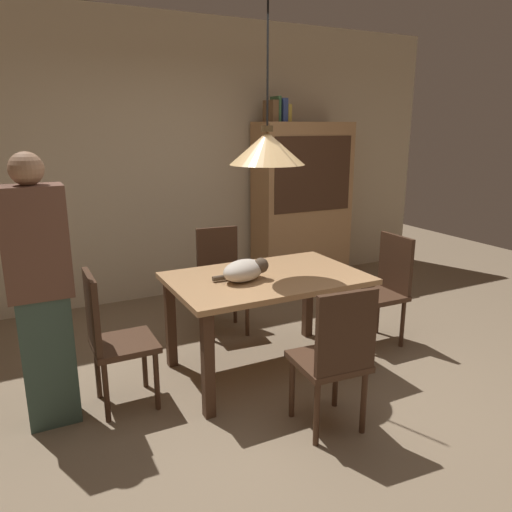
{
  "coord_description": "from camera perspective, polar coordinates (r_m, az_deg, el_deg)",
  "views": [
    {
      "loc": [
        -1.63,
        -2.43,
        1.81
      ],
      "look_at": [
        -0.01,
        0.78,
        0.85
      ],
      "focal_mm": 34.36,
      "sensor_mm": 36.0,
      "label": 1
    }
  ],
  "objects": [
    {
      "name": "chair_far_back",
      "position": [
        4.4,
        -4.1,
        -2.24
      ],
      "size": [
        0.43,
        0.43,
        0.93
      ],
      "color": "#472D1E",
      "rests_on": "ground"
    },
    {
      "name": "pendant_lamp",
      "position": [
        3.41,
        1.31,
        12.48
      ],
      "size": [
        0.52,
        0.52,
        1.3
      ],
      "color": "#E5B775"
    },
    {
      "name": "back_wall",
      "position": [
        5.35,
        -9.15,
        10.9
      ],
      "size": [
        6.4,
        0.1,
        2.9
      ],
      "primitive_type": "cube",
      "color": "beige",
      "rests_on": "ground"
    },
    {
      "name": "book_brown_thick",
      "position": [
        5.41,
        1.7,
        16.53
      ],
      "size": [
        0.06,
        0.24,
        0.22
      ],
      "primitive_type": "cube",
      "color": "brown",
      "rests_on": "hutch_bookcase"
    },
    {
      "name": "chair_left_side",
      "position": [
        3.31,
        -16.53,
        -8.79
      ],
      "size": [
        0.4,
        0.4,
        0.93
      ],
      "color": "#472D1E",
      "rests_on": "ground"
    },
    {
      "name": "book_green_slim",
      "position": [
        5.43,
        2.3,
        16.72
      ],
      "size": [
        0.03,
        0.2,
        0.26
      ],
      "primitive_type": "cube",
      "color": "#427A4C",
      "rests_on": "hutch_bookcase"
    },
    {
      "name": "person_standing",
      "position": [
        3.17,
        -23.74,
        -4.08
      ],
      "size": [
        0.36,
        0.22,
        1.67
      ],
      "color": "#3D564C",
      "rests_on": "ground"
    },
    {
      "name": "chair_right_side",
      "position": [
        4.27,
        14.74,
        -3.28
      ],
      "size": [
        0.41,
        0.41,
        0.93
      ],
      "color": "#472D1E",
      "rests_on": "ground"
    },
    {
      "name": "dining_table",
      "position": [
        3.6,
        1.21,
        -3.86
      ],
      "size": [
        1.4,
        0.9,
        0.75
      ],
      "color": "tan",
      "rests_on": "ground"
    },
    {
      "name": "ground",
      "position": [
        3.44,
        6.29,
        -16.88
      ],
      "size": [
        10.0,
        10.0,
        0.0
      ],
      "primitive_type": "plane",
      "color": "#847056"
    },
    {
      "name": "book_blue_wide",
      "position": [
        5.46,
        2.84,
        16.6
      ],
      "size": [
        0.06,
        0.24,
        0.24
      ],
      "primitive_type": "cube",
      "color": "#384C93",
      "rests_on": "hutch_bookcase"
    },
    {
      "name": "book_yellow_short",
      "position": [
        5.49,
        3.45,
        16.27
      ],
      "size": [
        0.04,
        0.2,
        0.18
      ],
      "primitive_type": "cube",
      "color": "gold",
      "rests_on": "hutch_bookcase"
    },
    {
      "name": "cat_sleeping",
      "position": [
        3.44,
        -1.3,
        -1.65
      ],
      "size": [
        0.41,
        0.33,
        0.16
      ],
      "color": "beige",
      "rests_on": "dining_table"
    },
    {
      "name": "hutch_bookcase",
      "position": [
        5.69,
        5.35,
        5.56
      ],
      "size": [
        1.12,
        0.45,
        1.85
      ],
      "color": "tan",
      "rests_on": "ground"
    },
    {
      "name": "chair_near_front",
      "position": [
        2.96,
        9.24,
        -11.24
      ],
      "size": [
        0.43,
        0.43,
        0.93
      ],
      "color": "#472D1E",
      "rests_on": "ground"
    }
  ]
}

